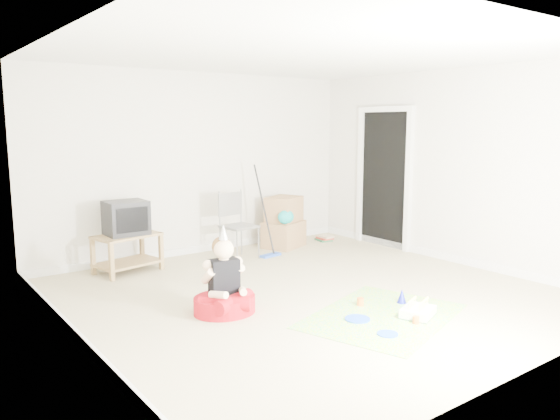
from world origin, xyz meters
TOP-DOWN VIEW (x-y plane):
  - ground at (0.00, 0.00)m, footprint 5.00×5.00m
  - doorway_recess at (2.48, 1.20)m, footprint 0.02×0.90m
  - tv_stand at (-1.29, 2.06)m, footprint 0.86×0.64m
  - crt_tv at (-1.29, 2.06)m, footprint 0.50×0.41m
  - folding_chair at (0.22, 1.79)m, footprint 0.48×0.47m
  - cardboard_boxes at (1.19, 2.04)m, footprint 0.73×0.67m
  - floor_mop at (0.66, 1.65)m, footprint 0.33×0.43m
  - book_pile at (1.98, 2.00)m, footprint 0.24×0.29m
  - seated_woman at (-1.08, 0.00)m, footprint 0.71×0.71m
  - party_mat at (0.12, -1.00)m, footprint 1.91×1.63m
  - birthday_cake at (0.38, -1.23)m, footprint 0.42×0.38m
  - blue_plate_near at (-0.16, -0.94)m, footprint 0.32×0.32m
  - blue_plate_far at (-0.21, -1.37)m, footprint 0.26×0.26m
  - orange_cup_near at (0.16, -0.65)m, footprint 0.07×0.07m
  - orange_cup_far at (0.21, -1.34)m, footprint 0.07×0.07m
  - blue_party_hat at (0.57, -0.85)m, footprint 0.11×0.11m

SIDE VIEW (x-z plane):
  - ground at x=0.00m, z-range 0.00..0.00m
  - party_mat at x=0.12m, z-range 0.00..0.01m
  - blue_plate_far at x=-0.21m, z-range 0.01..0.02m
  - blue_plate_near at x=-0.16m, z-range 0.01..0.02m
  - orange_cup_far at x=0.21m, z-range 0.01..0.08m
  - book_pile at x=1.98m, z-range 0.00..0.08m
  - orange_cup_near at x=0.16m, z-range 0.01..0.09m
  - birthday_cake at x=0.38m, z-range -0.03..0.12m
  - blue_party_hat at x=0.57m, z-range 0.01..0.15m
  - seated_woman at x=-1.08m, z-range -0.25..0.65m
  - floor_mop at x=0.66m, z-range -0.39..0.90m
  - tv_stand at x=-1.29m, z-range 0.04..0.53m
  - cardboard_boxes at x=1.19m, z-range -0.02..0.75m
  - folding_chair at x=0.22m, z-range -0.01..0.94m
  - crt_tv at x=-1.29m, z-range 0.49..0.92m
  - doorway_recess at x=2.48m, z-range 0.00..2.05m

